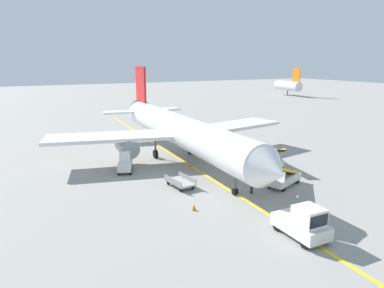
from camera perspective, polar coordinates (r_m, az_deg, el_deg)
ground_plane at (r=29.11m, az=6.28°, el=-8.50°), size 300.00×300.00×0.00m
taxi_line_yellow at (r=33.50m, az=2.77°, el=-5.44°), size 2.04×79.99×0.01m
airliner at (r=38.81m, az=-2.32°, el=2.41°), size 28.60×35.26×10.10m
pushback_tug at (r=23.31m, az=17.76°, el=-12.23°), size 1.92×3.61×2.20m
baggage_tug_near_wing at (r=42.84m, az=4.77°, el=0.02°), size 2.54×1.59×2.10m
baggage_tug_by_cargo_door at (r=35.47m, az=-10.90°, el=-3.03°), size 2.06×2.70×2.10m
belt_loader_forward_hold at (r=38.09m, az=13.07°, el=-2.23°), size 3.22×5.07×2.59m
belt_loader_aft_hold at (r=32.00m, az=14.75°, el=-5.34°), size 5.11×3.02×2.59m
baggage_cart_loaded at (r=30.84m, az=-1.97°, el=-6.22°), size 1.93×3.83×0.94m
ground_crew_marshaller at (r=29.64m, az=9.78°, el=-6.33°), size 0.36×0.24×1.70m
safety_cone_nose_left at (r=44.38m, az=5.88°, el=-0.47°), size 0.36×0.36×0.44m
safety_cone_nose_right at (r=36.55m, az=-0.34°, el=-3.45°), size 0.36×0.36×0.44m
safety_cone_wingtip_left at (r=26.31m, az=0.32°, el=-10.36°), size 0.36×0.36×0.44m
distant_aircraft_mid_left at (r=116.83m, az=15.48°, el=9.23°), size 3.00×10.10×8.80m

